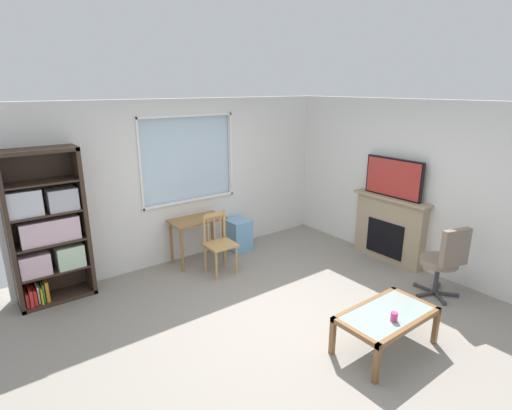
{
  "coord_description": "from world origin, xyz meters",
  "views": [
    {
      "loc": [
        -2.79,
        -3.25,
        2.68
      ],
      "look_at": [
        0.2,
        0.71,
        1.2
      ],
      "focal_mm": 28.02,
      "sensor_mm": 36.0,
      "label": 1
    }
  ],
  "objects": [
    {
      "name": "fireplace",
      "position": [
        2.46,
        0.22,
        0.53
      ],
      "size": [
        0.26,
        1.27,
        1.04
      ],
      "color": "tan",
      "rests_on": "ground"
    },
    {
      "name": "wall_right",
      "position": [
        2.62,
        0.0,
        1.25
      ],
      "size": [
        0.12,
        4.82,
        2.51
      ],
      "primitive_type": "cube",
      "color": "silver",
      "rests_on": "ground"
    },
    {
      "name": "wooden_chair",
      "position": [
        0.07,
        1.45,
        0.46
      ],
      "size": [
        0.43,
        0.41,
        0.9
      ],
      "color": "tan",
      "rests_on": "ground"
    },
    {
      "name": "ground",
      "position": [
        0.0,
        0.0,
        -0.01
      ],
      "size": [
        6.11,
        5.62,
        0.02
      ],
      "primitive_type": "cube",
      "color": "gray"
    },
    {
      "name": "sippy_cup",
      "position": [
        0.43,
        -1.28,
        0.47
      ],
      "size": [
        0.07,
        0.07,
        0.09
      ],
      "primitive_type": "cylinder",
      "color": "#DB3D84",
      "rests_on": "coffee_table"
    },
    {
      "name": "plastic_drawer_unit",
      "position": [
        0.8,
        2.01,
        0.26
      ],
      "size": [
        0.35,
        0.4,
        0.52
      ],
      "primitive_type": "cube",
      "color": "#72ADDB",
      "rests_on": "ground"
    },
    {
      "name": "coffee_table",
      "position": [
        0.5,
        -1.16,
        0.36
      ],
      "size": [
        1.07,
        0.6,
        0.42
      ],
      "color": "#8C9E99",
      "rests_on": "ground"
    },
    {
      "name": "wall_back_with_window",
      "position": [
        -0.01,
        2.31,
        1.2
      ],
      "size": [
        5.11,
        0.15,
        2.51
      ],
      "color": "silver",
      "rests_on": "ground"
    },
    {
      "name": "bookshelf",
      "position": [
        -2.05,
        2.07,
        0.95
      ],
      "size": [
        0.9,
        0.38,
        1.98
      ],
      "color": "#38281E",
      "rests_on": "ground"
    },
    {
      "name": "tv",
      "position": [
        2.44,
        0.22,
        1.34
      ],
      "size": [
        0.06,
        0.96,
        0.6
      ],
      "color": "black",
      "rests_on": "fireplace"
    },
    {
      "name": "office_chair",
      "position": [
        1.98,
        -0.95,
        0.55
      ],
      "size": [
        0.58,
        0.61,
        1.0
      ],
      "color": "#7A6B5B",
      "rests_on": "ground"
    },
    {
      "name": "desk_under_window",
      "position": [
        0.0,
        1.96,
        0.59
      ],
      "size": [
        0.84,
        0.46,
        0.72
      ],
      "color": "olive",
      "rests_on": "ground"
    }
  ]
}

